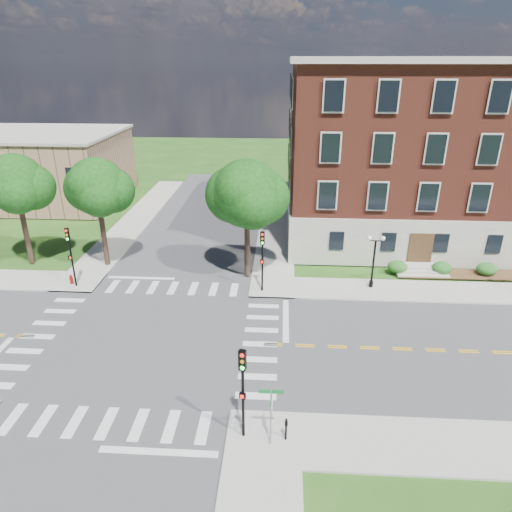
# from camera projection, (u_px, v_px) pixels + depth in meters

# --- Properties ---
(ground) EXTENTS (160.00, 160.00, 0.00)m
(ground) POSITION_uv_depth(u_px,v_px,m) (147.00, 340.00, 29.00)
(ground) COLOR #1E4A15
(ground) RESTS_ON ground
(road_ew) EXTENTS (90.00, 12.00, 0.01)m
(road_ew) POSITION_uv_depth(u_px,v_px,m) (147.00, 340.00, 29.00)
(road_ew) COLOR #3D3D3F
(road_ew) RESTS_ON ground
(road_ns) EXTENTS (12.00, 90.00, 0.01)m
(road_ns) POSITION_uv_depth(u_px,v_px,m) (147.00, 340.00, 29.00)
(road_ns) COLOR #3D3D3F
(road_ns) RESTS_ON ground
(sidewalk_ne) EXTENTS (34.00, 34.00, 0.12)m
(sidewalk_ne) POSITION_uv_depth(u_px,v_px,m) (357.00, 251.00, 42.21)
(sidewalk_ne) COLOR #9E9B93
(sidewalk_ne) RESTS_ON ground
(sidewalk_nw) EXTENTS (34.00, 34.00, 0.12)m
(sidewalk_nw) POSITION_uv_depth(u_px,v_px,m) (35.00, 244.00, 43.89)
(sidewalk_nw) COLOR #9E9B93
(sidewalk_nw) RESTS_ON ground
(crosswalk_east) EXTENTS (2.20, 10.20, 0.02)m
(crosswalk_east) POSITION_uv_depth(u_px,v_px,m) (260.00, 344.00, 28.61)
(crosswalk_east) COLOR silver
(crosswalk_east) RESTS_ON ground
(stop_bar_east) EXTENTS (0.40, 5.50, 0.00)m
(stop_bar_east) POSITION_uv_depth(u_px,v_px,m) (286.00, 320.00, 31.26)
(stop_bar_east) COLOR silver
(stop_bar_east) RESTS_ON ground
(main_building) EXTENTS (30.60, 22.40, 16.50)m
(main_building) POSITION_uv_depth(u_px,v_px,m) (444.00, 149.00, 44.50)
(main_building) COLOR #A49D90
(main_building) RESTS_ON ground
(secondary_building) EXTENTS (20.40, 15.40, 8.30)m
(secondary_building) POSITION_uv_depth(u_px,v_px,m) (36.00, 167.00, 55.97)
(secondary_building) COLOR #9A7255
(secondary_building) RESTS_ON ground
(shrub_row) EXTENTS (18.00, 2.00, 1.30)m
(shrub_row) POSITION_uv_depth(u_px,v_px,m) (508.00, 277.00, 37.41)
(shrub_row) COLOR #20531B
(shrub_row) RESTS_ON ground
(tree_b) EXTENTS (4.79, 4.79, 9.45)m
(tree_b) POSITION_uv_depth(u_px,v_px,m) (15.00, 184.00, 37.00)
(tree_b) COLOR black
(tree_b) RESTS_ON ground
(tree_c) EXTENTS (4.67, 4.67, 9.21)m
(tree_c) POSITION_uv_depth(u_px,v_px,m) (97.00, 187.00, 36.73)
(tree_c) COLOR black
(tree_c) RESTS_ON ground
(tree_d) EXTENTS (5.31, 5.31, 9.56)m
(tree_d) POSITION_uv_depth(u_px,v_px,m) (247.00, 194.00, 34.73)
(tree_d) COLOR black
(tree_d) RESTS_ON ground
(traffic_signal_se) EXTENTS (0.37, 0.43, 4.80)m
(traffic_signal_se) POSITION_uv_depth(u_px,v_px,m) (243.00, 383.00, 20.33)
(traffic_signal_se) COLOR black
(traffic_signal_se) RESTS_ON ground
(traffic_signal_ne) EXTENTS (0.34, 0.38, 4.80)m
(traffic_signal_ne) POSITION_uv_depth(u_px,v_px,m) (262.00, 254.00, 33.77)
(traffic_signal_ne) COLOR black
(traffic_signal_ne) RESTS_ON ground
(traffic_signal_nw) EXTENTS (0.38, 0.45, 4.80)m
(traffic_signal_nw) POSITION_uv_depth(u_px,v_px,m) (70.00, 250.00, 34.49)
(traffic_signal_nw) COLOR black
(traffic_signal_nw) RESTS_ON ground
(twin_lamp_west) EXTENTS (1.36, 0.36, 4.23)m
(twin_lamp_west) POSITION_uv_depth(u_px,v_px,m) (374.00, 258.00, 34.61)
(twin_lamp_west) COLOR black
(twin_lamp_west) RESTS_ON ground
(street_sign_pole) EXTENTS (1.10, 1.10, 3.10)m
(street_sign_pole) POSITION_uv_depth(u_px,v_px,m) (271.00, 406.00, 20.22)
(street_sign_pole) COLOR gray
(street_sign_pole) RESTS_ON ground
(push_button_post) EXTENTS (0.14, 0.21, 1.20)m
(push_button_post) POSITION_uv_depth(u_px,v_px,m) (286.00, 428.00, 21.05)
(push_button_post) COLOR black
(push_button_post) RESTS_ON ground
(fire_hydrant) EXTENTS (0.35, 0.35, 0.75)m
(fire_hydrant) POSITION_uv_depth(u_px,v_px,m) (71.00, 279.00, 35.96)
(fire_hydrant) COLOR #950E0B
(fire_hydrant) RESTS_ON ground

